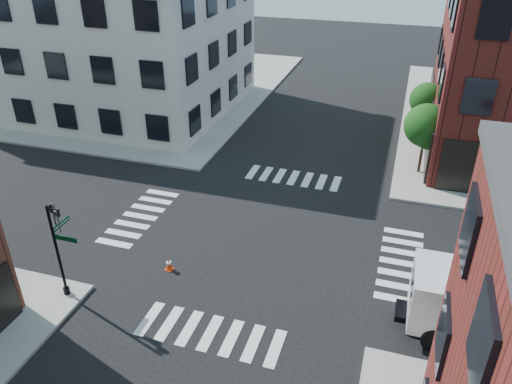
{
  "coord_description": "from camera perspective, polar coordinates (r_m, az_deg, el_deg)",
  "views": [
    {
      "loc": [
        6.12,
        -20.37,
        14.68
      ],
      "look_at": [
        -0.38,
        0.3,
        2.5
      ],
      "focal_mm": 35.0,
      "sensor_mm": 36.0,
      "label": 1
    }
  ],
  "objects": [
    {
      "name": "traffic_cone",
      "position": [
        23.9,
        -9.91,
        -8.16
      ],
      "size": [
        0.41,
        0.41,
        0.63
      ],
      "rotation": [
        0.0,
        0.0,
        -0.24
      ],
      "color": "#F93B0B",
      "rests_on": "ground"
    },
    {
      "name": "ground",
      "position": [
        25.84,
        0.6,
        -5.27
      ],
      "size": [
        120.0,
        120.0,
        0.0
      ],
      "primitive_type": "plane",
      "color": "black",
      "rests_on": "ground"
    },
    {
      "name": "signal_pole",
      "position": [
        22.19,
        -21.63,
        -5.22
      ],
      "size": [
        1.29,
        1.24,
        4.6
      ],
      "color": "black",
      "rests_on": "ground"
    },
    {
      "name": "sidewalk_nw",
      "position": [
        51.58,
        -15.47,
        11.85
      ],
      "size": [
        30.0,
        30.0,
        0.15
      ],
      "primitive_type": "cube",
      "color": "gray",
      "rests_on": "ground"
    },
    {
      "name": "tree_far",
      "position": [
        38.24,
        19.0,
        9.76
      ],
      "size": [
        2.43,
        2.43,
        4.07
      ],
      "color": "black",
      "rests_on": "ground"
    },
    {
      "name": "building_nw",
      "position": [
        45.15,
        -17.54,
        16.33
      ],
      "size": [
        22.0,
        16.0,
        11.0
      ],
      "primitive_type": "cube",
      "color": "beige",
      "rests_on": "ground"
    },
    {
      "name": "tree_near",
      "position": [
        32.49,
        18.95,
        6.95
      ],
      "size": [
        2.69,
        2.69,
        4.49
      ],
      "color": "black",
      "rests_on": "ground"
    }
  ]
}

